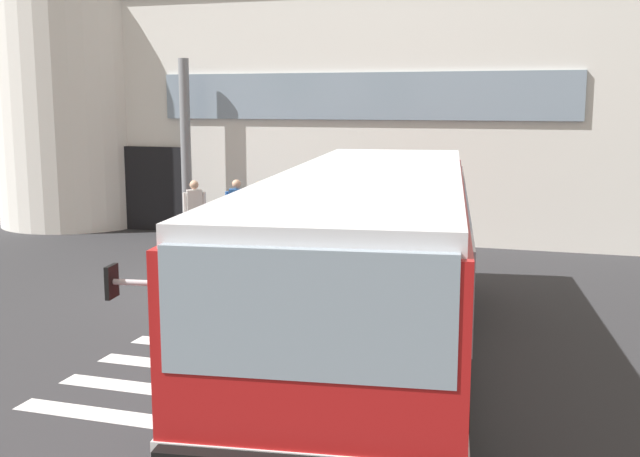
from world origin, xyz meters
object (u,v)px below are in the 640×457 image
at_px(passenger_at_curb_edge, 260,210).
at_px(safety_bollard_yellow, 431,245).
at_px(passenger_near_column, 195,208).
at_px(passenger_by_doorway, 237,208).
at_px(entry_support_column, 186,149).
at_px(bus_main_foreground, 371,267).

distance_m(passenger_at_curb_edge, safety_bollard_yellow, 4.65).
xyz_separation_m(passenger_near_column, passenger_by_doorway, (0.97, 0.47, -0.03)).
height_order(passenger_at_curb_edge, safety_bollard_yellow, passenger_at_curb_edge).
bearing_deg(passenger_by_doorway, entry_support_column, 159.26).
relative_size(passenger_by_doorway, safety_bollard_yellow, 1.86).
xyz_separation_m(passenger_near_column, passenger_at_curb_edge, (1.69, 0.26, -0.03)).
distance_m(entry_support_column, bus_main_foreground, 11.11).
relative_size(entry_support_column, passenger_near_column, 2.87).
height_order(entry_support_column, passenger_near_column, entry_support_column).
xyz_separation_m(entry_support_column, bus_main_foreground, (7.18, -8.41, -1.07)).
bearing_deg(passenger_by_doorway, safety_bollard_yellow, -12.18).
distance_m(entry_support_column, passenger_at_curb_edge, 3.01).
distance_m(bus_main_foreground, safety_bollard_yellow, 6.67).
relative_size(entry_support_column, passenger_by_doorway, 2.87).
bearing_deg(passenger_by_doorway, passenger_near_column, -154.09).
bearing_deg(passenger_by_doorway, bus_main_foreground, -55.00).
xyz_separation_m(bus_main_foreground, passenger_by_doorway, (-5.42, 7.75, -0.40)).
height_order(passenger_by_doorway, passenger_at_curb_edge, same).
relative_size(passenger_at_curb_edge, safety_bollard_yellow, 1.86).
bearing_deg(passenger_at_curb_edge, bus_main_foreground, -58.02).
xyz_separation_m(passenger_by_doorway, passenger_at_curb_edge, (0.72, -0.21, 0.00)).
xyz_separation_m(entry_support_column, passenger_at_curb_edge, (2.48, -0.88, -1.47)).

